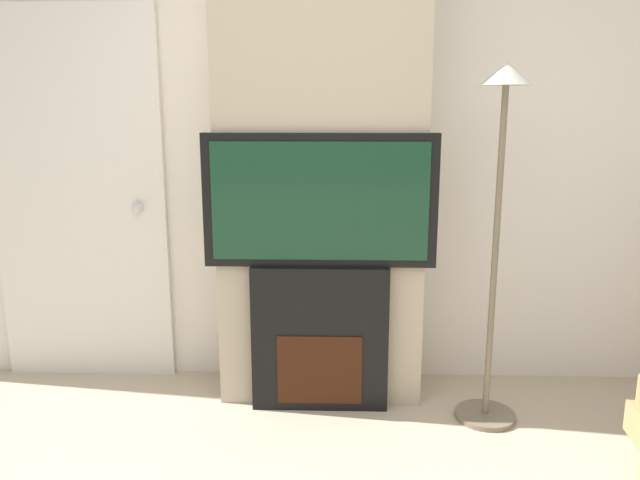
# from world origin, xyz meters

# --- Properties ---
(wall_back) EXTENTS (6.00, 0.06, 2.70)m
(wall_back) POSITION_xyz_m (0.00, 2.03, 1.35)
(wall_back) COLOR silver
(wall_back) RESTS_ON ground_plane
(chimney_breast) EXTENTS (1.03, 0.38, 2.70)m
(chimney_breast) POSITION_xyz_m (0.00, 1.81, 1.35)
(chimney_breast) COLOR tan
(chimney_breast) RESTS_ON ground_plane
(fireplace) EXTENTS (0.68, 0.15, 0.74)m
(fireplace) POSITION_xyz_m (0.00, 1.62, 0.37)
(fireplace) COLOR black
(fireplace) RESTS_ON ground_plane
(television) EXTENTS (1.12, 0.07, 0.64)m
(television) POSITION_xyz_m (0.00, 1.62, 1.06)
(television) COLOR black
(television) RESTS_ON fireplace
(floor_lamp) EXTENTS (0.30, 0.30, 1.70)m
(floor_lamp) POSITION_xyz_m (0.82, 1.51, 1.10)
(floor_lamp) COLOR #726651
(floor_lamp) RESTS_ON ground_plane
(entry_door) EXTENTS (0.94, 0.09, 2.02)m
(entry_door) POSITION_xyz_m (-1.32, 1.97, 1.01)
(entry_door) COLOR silver
(entry_door) RESTS_ON ground_plane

